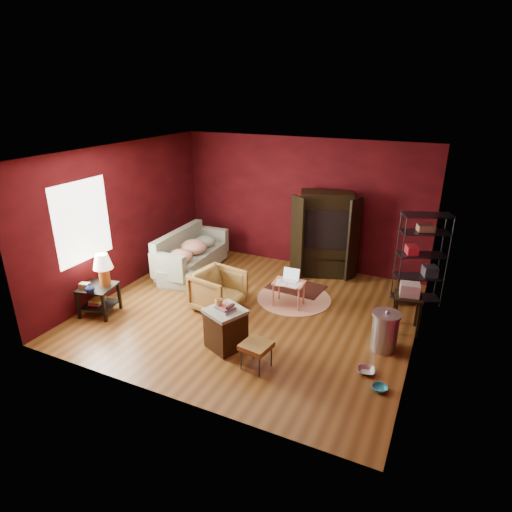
{
  "coord_description": "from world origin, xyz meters",
  "views": [
    {
      "loc": [
        2.96,
        -6.07,
        3.76
      ],
      "look_at": [
        0.0,
        0.2,
        1.0
      ],
      "focal_mm": 30.0,
      "sensor_mm": 36.0,
      "label": 1
    }
  ],
  "objects_px": {
    "sofa": "(189,256)",
    "armchair": "(218,289)",
    "side_table": "(101,279)",
    "hamper": "(226,328)",
    "tv_armoire": "(325,233)",
    "laptop_desk": "(289,284)",
    "wire_shelving": "(422,255)"
  },
  "relations": [
    {
      "from": "wire_shelving",
      "to": "laptop_desk",
      "type": "bearing_deg",
      "value": -174.59
    },
    {
      "from": "side_table",
      "to": "laptop_desk",
      "type": "xyz_separation_m",
      "value": [
        2.86,
        1.65,
        -0.24
      ]
    },
    {
      "from": "tv_armoire",
      "to": "wire_shelving",
      "type": "distance_m",
      "value": 2.02
    },
    {
      "from": "hamper",
      "to": "wire_shelving",
      "type": "height_order",
      "value": "wire_shelving"
    },
    {
      "from": "laptop_desk",
      "to": "armchair",
      "type": "bearing_deg",
      "value": -150.51
    },
    {
      "from": "sofa",
      "to": "laptop_desk",
      "type": "xyz_separation_m",
      "value": [
        2.47,
        -0.48,
        0.05
      ]
    },
    {
      "from": "hamper",
      "to": "laptop_desk",
      "type": "bearing_deg",
      "value": 77.29
    },
    {
      "from": "hamper",
      "to": "laptop_desk",
      "type": "relative_size",
      "value": 1.08
    },
    {
      "from": "side_table",
      "to": "hamper",
      "type": "relative_size",
      "value": 1.49
    },
    {
      "from": "sofa",
      "to": "armchair",
      "type": "bearing_deg",
      "value": -144.37
    },
    {
      "from": "laptop_desk",
      "to": "tv_armoire",
      "type": "relative_size",
      "value": 0.38
    },
    {
      "from": "armchair",
      "to": "laptop_desk",
      "type": "relative_size",
      "value": 1.17
    },
    {
      "from": "sofa",
      "to": "hamper",
      "type": "bearing_deg",
      "value": -150.29
    },
    {
      "from": "sofa",
      "to": "wire_shelving",
      "type": "relative_size",
      "value": 1.11
    },
    {
      "from": "side_table",
      "to": "tv_armoire",
      "type": "xyz_separation_m",
      "value": [
        3.02,
        3.27,
        0.27
      ]
    },
    {
      "from": "laptop_desk",
      "to": "wire_shelving",
      "type": "height_order",
      "value": "wire_shelving"
    },
    {
      "from": "armchair",
      "to": "side_table",
      "type": "bearing_deg",
      "value": 128.14
    },
    {
      "from": "sofa",
      "to": "tv_armoire",
      "type": "bearing_deg",
      "value": -80.85
    },
    {
      "from": "sofa",
      "to": "armchair",
      "type": "xyz_separation_m",
      "value": [
        1.38,
        -1.16,
        0.03
      ]
    },
    {
      "from": "hamper",
      "to": "wire_shelving",
      "type": "distance_m",
      "value": 3.79
    },
    {
      "from": "armchair",
      "to": "hamper",
      "type": "distance_m",
      "value": 1.23
    },
    {
      "from": "armchair",
      "to": "side_table",
      "type": "xyz_separation_m",
      "value": [
        -1.78,
        -0.97,
        0.26
      ]
    },
    {
      "from": "tv_armoire",
      "to": "wire_shelving",
      "type": "bearing_deg",
      "value": -32.41
    },
    {
      "from": "armchair",
      "to": "tv_armoire",
      "type": "bearing_deg",
      "value": -18.74
    },
    {
      "from": "sofa",
      "to": "hamper",
      "type": "xyz_separation_m",
      "value": [
        2.09,
        -2.16,
        -0.04
      ]
    },
    {
      "from": "armchair",
      "to": "side_table",
      "type": "relative_size",
      "value": 0.73
    },
    {
      "from": "armchair",
      "to": "laptop_desk",
      "type": "xyz_separation_m",
      "value": [
        1.08,
        0.68,
        0.02
      ]
    },
    {
      "from": "armchair",
      "to": "laptop_desk",
      "type": "height_order",
      "value": "armchair"
    },
    {
      "from": "sofa",
      "to": "laptop_desk",
      "type": "height_order",
      "value": "sofa"
    },
    {
      "from": "sofa",
      "to": "wire_shelving",
      "type": "bearing_deg",
      "value": -96.34
    },
    {
      "from": "armchair",
      "to": "laptop_desk",
      "type": "bearing_deg",
      "value": -48.45
    },
    {
      "from": "armchair",
      "to": "tv_armoire",
      "type": "height_order",
      "value": "tv_armoire"
    }
  ]
}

